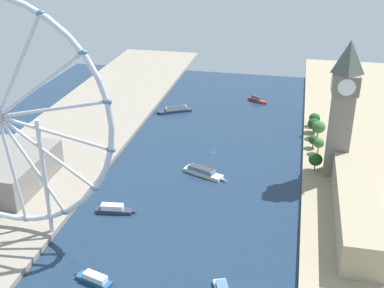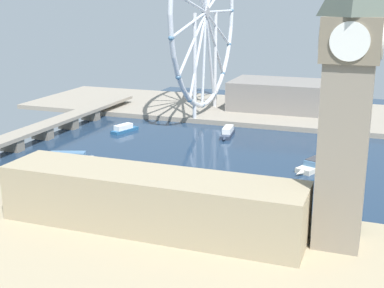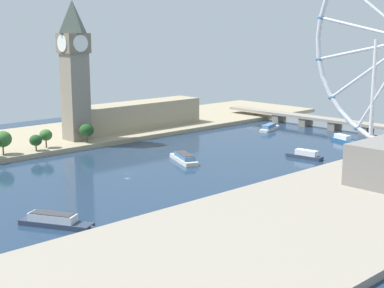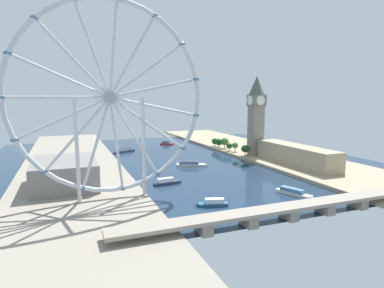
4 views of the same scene
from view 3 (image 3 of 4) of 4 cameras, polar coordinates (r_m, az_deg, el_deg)
ground_plane at (r=298.04m, az=-6.46°, el=-2.95°), size 389.97×389.97×0.00m
riverbank_left at (r=389.42m, az=-16.26°, el=0.26°), size 90.00×520.00×3.00m
riverbank_right at (r=223.08m, az=10.97°, el=-7.61°), size 90.00×520.00×3.00m
clock_tower at (r=373.75m, az=-11.62°, el=7.38°), size 17.00×17.00×88.42m
parliament_block at (r=418.17m, az=-5.28°, el=2.91°), size 22.00×100.54×18.63m
tree_row_embankment at (r=345.53m, az=-16.90°, el=0.40°), size 13.20×87.08×13.61m
river_bridge at (r=437.24m, az=14.04°, el=2.13°), size 201.97×12.09×8.02m
tour_boat_0 at (r=224.10m, az=-13.41°, el=-7.45°), size 31.83×20.40×5.18m
tour_boat_2 at (r=427.67m, az=7.72°, el=1.63°), size 14.50×30.74×4.66m
tour_boat_3 at (r=392.17m, az=14.83°, el=0.49°), size 21.81×10.30×4.76m
tour_boat_4 at (r=336.70m, az=11.16°, el=-1.07°), size 25.02×7.97×5.15m
tour_boat_5 at (r=322.51m, az=-0.83°, el=-1.40°), size 32.33×17.66×5.01m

